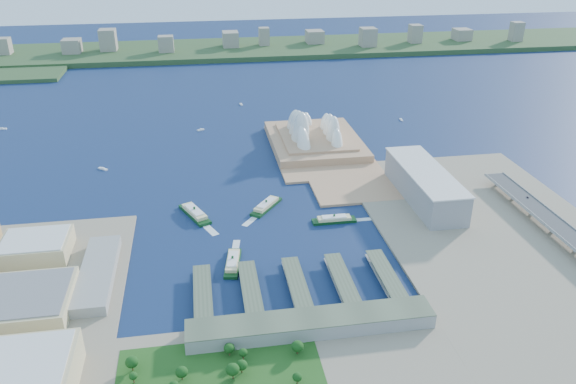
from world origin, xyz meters
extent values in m
plane|color=#0E2041|center=(0.00, 0.00, 0.00)|extent=(3000.00, 3000.00, 0.00)
cube|color=gray|center=(240.00, -50.00, 1.50)|extent=(240.00, 500.00, 3.00)
cube|color=tan|center=(107.50, 260.00, 1.50)|extent=(135.00, 220.00, 3.00)
cube|color=#2D4926|center=(0.00, 980.00, 6.00)|extent=(2200.00, 260.00, 12.00)
cube|color=gray|center=(195.00, 80.00, 20.50)|extent=(45.00, 155.00, 35.00)
cube|color=gray|center=(15.00, -135.00, 9.00)|extent=(200.00, 28.00, 12.00)
imported|color=slate|center=(304.00, 38.80, 15.45)|extent=(1.69, 4.15, 1.21)
camera|label=1|loc=(-61.75, -487.23, 299.63)|focal=35.00mm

